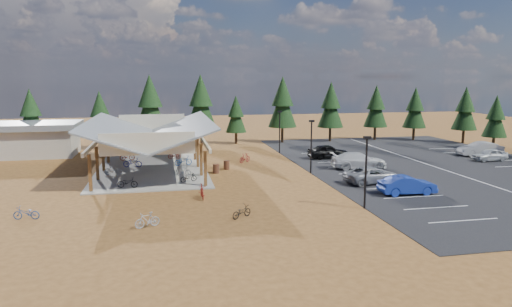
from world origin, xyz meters
name	(u,v)px	position (x,y,z in m)	size (l,w,h in m)	color
ground	(264,180)	(0.00, 0.00, 0.00)	(140.00, 140.00, 0.00)	brown
asphalt_lot	(431,166)	(18.50, 3.00, 0.02)	(27.00, 44.00, 0.04)	black
concrete_pad	(152,169)	(-10.00, 7.00, 0.05)	(10.60, 18.60, 0.10)	gray
bike_pavilion	(150,132)	(-10.00, 7.00, 3.82)	(11.65, 19.40, 4.97)	brown
outbuilding	(30,139)	(-24.00, 18.00, 2.03)	(11.00, 7.00, 3.90)	#ADA593
lamp_post_0	(366,167)	(5.00, -10.00, 2.98)	(0.50, 0.25, 5.14)	black
lamp_post_1	(311,143)	(5.00, 2.00, 2.98)	(0.50, 0.25, 5.14)	black
lamp_post_2	(280,129)	(5.00, 14.00, 2.98)	(0.50, 0.25, 5.14)	black
trash_bin_0	(216,169)	(-3.90, 3.91, 0.45)	(0.60, 0.60, 0.90)	#4D2B1B
trash_bin_1	(227,165)	(-2.65, 5.55, 0.45)	(0.60, 0.60, 0.90)	#4D2B1B
pine_0	(31,113)	(-24.92, 22.49, 4.73)	(3.32, 3.32, 7.75)	#382314
pine_1	(100,114)	(-16.58, 21.93, 4.53)	(3.19, 3.19, 7.43)	#382314
pine_2	(150,103)	(-10.30, 21.55, 5.80)	(4.08, 4.08, 9.50)	#382314
pine_3	(201,102)	(-3.76, 21.79, 5.82)	(4.09, 4.09, 9.53)	#382314
pine_4	(236,114)	(1.09, 22.88, 4.08)	(2.87, 2.87, 6.69)	#382314
pine_5	(283,102)	(7.61, 22.55, 5.66)	(3.98, 3.98, 9.26)	#382314
pine_6	(331,105)	(14.65, 22.45, 5.20)	(3.66, 3.66, 8.52)	#382314
pine_7	(376,106)	(21.73, 22.76, 4.90)	(3.44, 3.44, 8.02)	#382314
pine_8	(415,108)	(27.06, 21.20, 4.72)	(3.32, 3.32, 7.73)	#382314
pine_12	(496,117)	(32.23, 11.05, 4.22)	(2.97, 2.97, 6.92)	#382314
pine_13	(465,109)	(32.29, 17.13, 4.80)	(3.37, 3.37, 7.86)	#382314
bike_0	(127,182)	(-11.80, -0.78, 0.54)	(0.59, 1.68, 0.88)	black
bike_1	(113,170)	(-13.47, 4.48, 0.60)	(0.47, 1.67, 1.01)	#94979C
bike_2	(132,162)	(-11.92, 8.08, 0.60)	(0.66, 1.89, 1.00)	navy
bike_3	(127,156)	(-12.73, 12.11, 0.58)	(0.45, 1.59, 0.96)	maroon
bike_4	(189,177)	(-6.72, 0.36, 0.50)	(0.53, 1.51, 0.79)	black
bike_5	(183,171)	(-7.06, 3.03, 0.55)	(0.42, 1.48, 0.89)	gray
bike_6	(183,161)	(-6.83, 8.05, 0.59)	(0.66, 1.88, 0.99)	#194B9C
bike_7	(175,155)	(-7.60, 12.11, 0.54)	(0.42, 1.47, 0.88)	maroon
bike_10	(26,213)	(-17.66, -7.98, 0.44)	(0.58, 1.66, 0.87)	navy
bike_11	(202,192)	(-6.02, -5.11, 0.55)	(0.52, 1.84, 1.10)	maroon
bike_12	(242,212)	(-3.88, -10.43, 0.42)	(0.56, 1.60, 0.84)	black
bike_13	(147,220)	(-9.90, -11.18, 0.48)	(0.45, 1.60, 0.96)	#9C9FA4
bike_15	(245,158)	(-0.21, 8.79, 0.50)	(0.47, 1.68, 1.01)	maroon
car_1	(407,185)	(9.90, -7.16, 0.78)	(1.56, 4.47, 1.47)	#19349D
car_2	(372,175)	(8.95, -2.97, 0.74)	(2.32, 5.03, 1.40)	gray
car_3	(359,160)	(10.46, 3.21, 0.85)	(2.27, 5.57, 1.62)	silver
car_4	(328,151)	(9.45, 9.28, 0.82)	(1.85, 4.60, 1.57)	black
car_8	(490,155)	(26.30, 4.22, 0.71)	(1.57, 3.91, 1.33)	#B5B9BD
car_9	(480,149)	(27.37, 7.19, 0.87)	(1.75, 5.01, 1.65)	#B7B7B7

